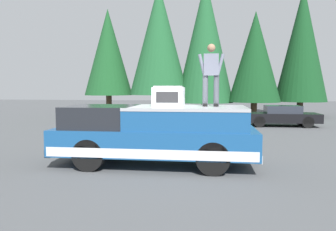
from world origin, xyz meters
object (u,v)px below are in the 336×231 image
Objects in this scene: pickup_truck at (155,134)px; person_on_truck_bed at (211,73)px; compressor_unit at (169,96)px; parked_car_grey at (186,115)px; parked_car_black at (281,116)px.

person_on_truck_bed reaches higher than pickup_truck.
compressor_unit is at bearing 99.34° from person_on_truck_bed.
person_on_truck_bed is at bearing -171.96° from parked_car_grey.
person_on_truck_bed reaches higher than compressor_unit.
person_on_truck_bed reaches higher than parked_car_grey.
pickup_truck is at bearing 82.15° from compressor_unit.
pickup_truck reaches higher than parked_car_grey.
parked_car_grey is at bearing 8.04° from person_on_truck_bed.
pickup_truck is 9.60m from parked_car_grey.
person_on_truck_bed is 10.68m from parked_car_black.
compressor_unit is at bearing 152.68° from parked_car_black.
parked_car_grey is (9.59, -0.19, -0.29)m from pickup_truck.
compressor_unit is 1.31m from person_on_truck_bed.
pickup_truck is at bearing 95.05° from person_on_truck_bed.
parked_car_grey is (9.46, 1.34, -1.97)m from person_on_truck_bed.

